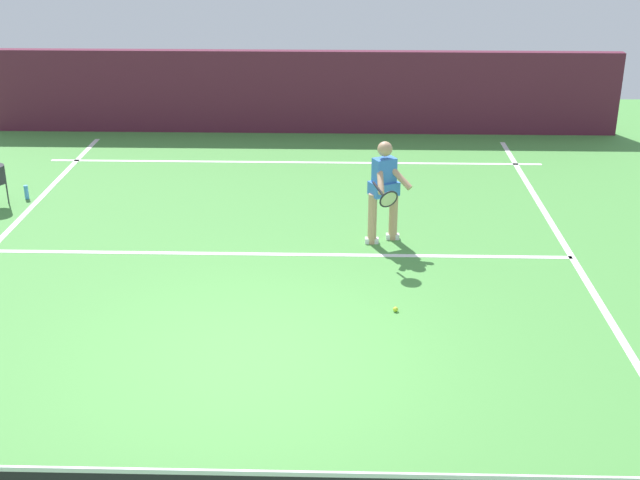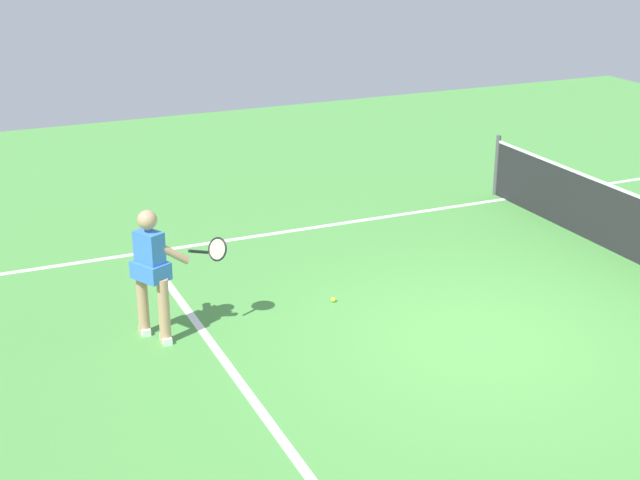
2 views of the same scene
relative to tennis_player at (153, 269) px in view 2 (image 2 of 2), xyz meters
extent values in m
plane|color=#4C9342|center=(1.54, 3.37, -0.85)|extent=(25.41, 25.41, 0.00)
cube|color=white|center=(1.54, 0.52, -0.84)|extent=(8.50, 0.10, 0.01)
cube|color=white|center=(-2.71, 3.37, -0.84)|extent=(0.10, 17.55, 0.01)
cylinder|color=#4C4C51|center=(-3.01, 6.67, -0.33)|extent=(0.08, 0.08, 1.03)
cylinder|color=tan|center=(-0.15, -0.11, -0.46)|extent=(0.13, 0.13, 0.78)
cylinder|color=tan|center=(0.17, 0.05, -0.46)|extent=(0.13, 0.13, 0.78)
cube|color=white|center=(-0.15, -0.11, -0.81)|extent=(0.20, 0.10, 0.08)
cube|color=white|center=(0.17, 0.05, -0.81)|extent=(0.20, 0.10, 0.08)
cube|color=#3875D6|center=(0.01, -0.03, 0.19)|extent=(0.38, 0.32, 0.52)
cube|color=#3875D6|center=(0.01, -0.03, -0.01)|extent=(0.48, 0.43, 0.20)
sphere|color=tan|center=(0.01, -0.03, 0.59)|extent=(0.22, 0.22, 0.22)
cylinder|color=tan|center=(-0.20, 0.03, 0.21)|extent=(0.43, 0.36, 0.37)
cylinder|color=tan|center=(0.07, 0.17, 0.21)|extent=(0.11, 0.48, 0.37)
cylinder|color=black|center=(0.11, 0.50, 0.17)|extent=(0.17, 0.28, 0.14)
torus|color=black|center=(-0.02, 0.77, 0.11)|extent=(0.31, 0.24, 0.28)
cylinder|color=beige|center=(-0.02, 0.77, 0.11)|extent=(0.25, 0.19, 0.23)
sphere|color=#D1E533|center=(-0.07, 2.26, -0.81)|extent=(0.07, 0.07, 0.07)
camera|label=1|loc=(0.61, 11.79, 4.12)|focal=47.73mm
camera|label=2|loc=(9.43, -2.14, 3.89)|focal=51.36mm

